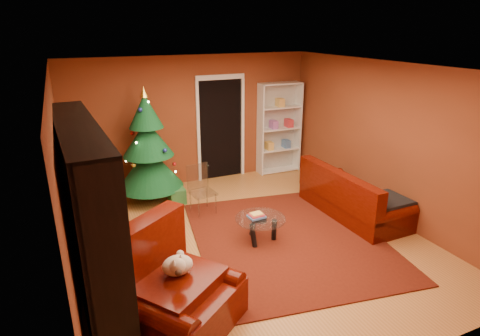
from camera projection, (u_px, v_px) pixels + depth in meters
name	position (u px, v px, depth m)	size (l,w,h in m)	color
floor	(251.00, 241.00, 6.21)	(5.00, 5.50, 0.05)	#A3652E
ceiling	(252.00, 66.00, 5.32)	(5.00, 5.50, 0.05)	silver
wall_back	(192.00, 121.00, 8.15)	(5.00, 0.05, 2.60)	brown
wall_left	(61.00, 187.00, 4.79)	(0.05, 5.50, 2.60)	brown
wall_right	(387.00, 141.00, 6.73)	(0.05, 5.50, 2.60)	brown
doorway	(221.00, 130.00, 8.43)	(1.06, 0.60, 2.16)	black
rug	(288.00, 239.00, 6.21)	(2.79, 3.26, 0.02)	#53170C
media_unit	(88.00, 213.00, 4.65)	(0.43, 2.80, 2.14)	black
christmas_tree	(148.00, 147.00, 7.29)	(1.21, 1.21, 2.16)	#0B401E
gift_box_green	(177.00, 196.00, 7.44)	(0.29, 0.29, 0.29)	#286A31
gift_box_red	(161.00, 190.00, 7.84)	(0.20, 0.20, 0.20)	maroon
white_bookshelf	(279.00, 128.00, 8.81)	(0.94, 0.34, 2.04)	white
armchair	(179.00, 287.00, 4.31)	(1.21, 1.21, 0.94)	#3F0902
dog	(177.00, 265.00, 4.30)	(0.40, 0.30, 0.31)	beige
sofa	(354.00, 191.00, 6.91)	(2.00, 0.90, 0.86)	#3F0902
coffee_table	(260.00, 229.00, 6.10)	(0.77, 0.77, 0.48)	gray
acrylic_chair	(203.00, 193.00, 6.94)	(0.40, 0.44, 0.79)	#66605B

